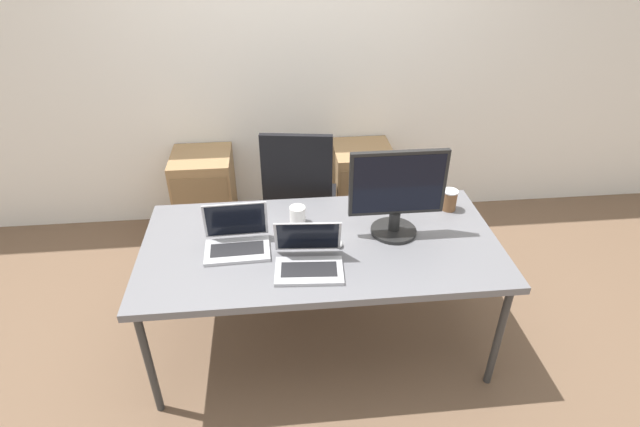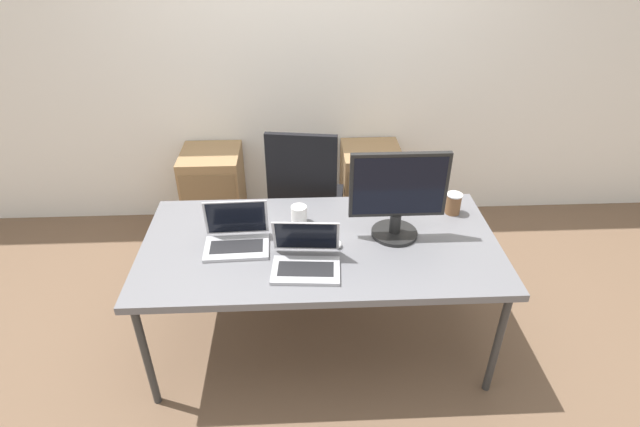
% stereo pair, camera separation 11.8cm
% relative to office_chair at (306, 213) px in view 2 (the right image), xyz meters
% --- Properties ---
extents(ground_plane, '(14.00, 14.00, 0.00)m').
position_rel_office_chair_xyz_m(ground_plane, '(0.06, -0.78, -0.41)').
color(ground_plane, brown).
extents(wall_back, '(10.00, 0.05, 2.60)m').
position_rel_office_chair_xyz_m(wall_back, '(0.06, 0.71, 0.89)').
color(wall_back, white).
rests_on(wall_back, ground_plane).
extents(desk, '(1.89, 0.93, 0.72)m').
position_rel_office_chair_xyz_m(desk, '(0.06, -0.78, 0.27)').
color(desk, slate).
rests_on(desk, ground_plane).
extents(office_chair, '(0.56, 0.59, 1.08)m').
position_rel_office_chair_xyz_m(office_chair, '(0.00, 0.00, 0.00)').
color(office_chair, '#232326').
rests_on(office_chair, ground_plane).
extents(cabinet_left, '(0.44, 0.45, 0.67)m').
position_rel_office_chair_xyz_m(cabinet_left, '(-0.70, 0.45, -0.07)').
color(cabinet_left, '#99754C').
rests_on(cabinet_left, ground_plane).
extents(cabinet_right, '(0.44, 0.45, 0.67)m').
position_rel_office_chair_xyz_m(cabinet_right, '(0.51, 0.45, -0.07)').
color(cabinet_right, '#99754C').
rests_on(cabinet_right, ground_plane).
extents(laptop_left, '(0.34, 0.25, 0.23)m').
position_rel_office_chair_xyz_m(laptop_left, '(-0.38, -0.79, 0.36)').
color(laptop_left, '#ADADB2').
rests_on(laptop_left, desk).
extents(laptop_right, '(0.35, 0.30, 0.22)m').
position_rel_office_chair_xyz_m(laptop_right, '(-0.02, -0.98, 0.36)').
color(laptop_right, '#ADADB2').
rests_on(laptop_right, desk).
extents(monitor, '(0.51, 0.25, 0.49)m').
position_rel_office_chair_xyz_m(monitor, '(0.46, -0.73, 0.56)').
color(monitor, black).
rests_on(monitor, desk).
extents(mouse, '(0.04, 0.06, 0.03)m').
position_rel_office_chair_xyz_m(mouse, '(0.15, -0.83, 0.33)').
color(mouse, silver).
rests_on(mouse, desk).
extents(coffee_cup_white, '(0.09, 0.09, 0.10)m').
position_rel_office_chair_xyz_m(coffee_cup_white, '(-0.05, -0.58, 0.36)').
color(coffee_cup_white, white).
rests_on(coffee_cup_white, desk).
extents(coffee_cup_brown, '(0.09, 0.09, 0.12)m').
position_rel_office_chair_xyz_m(coffee_cup_brown, '(0.84, -0.53, 0.37)').
color(coffee_cup_brown, brown).
rests_on(coffee_cup_brown, desk).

